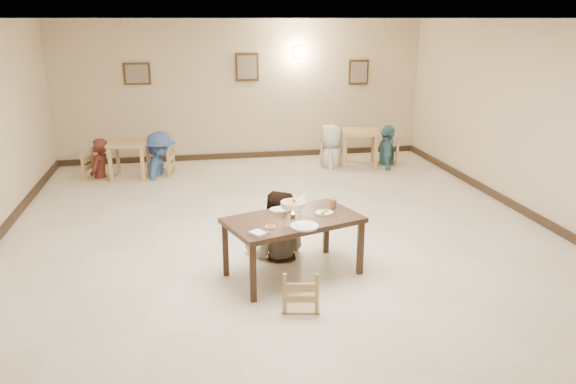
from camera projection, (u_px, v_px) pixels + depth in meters
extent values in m
plane|color=beige|center=(284.00, 240.00, 7.94)|extent=(10.00, 10.00, 0.00)
plane|color=white|center=(283.00, 18.00, 7.05)|extent=(10.00, 10.00, 0.00)
plane|color=beige|center=(243.00, 91.00, 12.19)|extent=(10.00, 0.00, 10.00)
plane|color=beige|center=(460.00, 332.00, 2.80)|extent=(10.00, 0.00, 10.00)
plane|color=beige|center=(552.00, 126.00, 8.20)|extent=(0.00, 10.00, 10.00)
cube|color=#2F2115|center=(244.00, 155.00, 12.59)|extent=(8.00, 0.06, 0.12)
cube|color=#2F2115|center=(537.00, 218.00, 8.62)|extent=(0.06, 10.00, 0.12)
cube|color=#3A2813|center=(137.00, 74.00, 11.64)|extent=(0.55, 0.03, 0.45)
cube|color=gray|center=(137.00, 74.00, 11.63)|extent=(0.45, 0.01, 0.37)
cube|color=#3A2813|center=(247.00, 67.00, 12.02)|extent=(0.50, 0.03, 0.60)
cube|color=gray|center=(247.00, 67.00, 12.00)|extent=(0.41, 0.01, 0.49)
cube|color=#3A2813|center=(359.00, 72.00, 12.51)|extent=(0.45, 0.03, 0.55)
cube|color=gray|center=(359.00, 72.00, 12.49)|extent=(0.37, 0.01, 0.45)
cube|color=#FFD88C|center=(297.00, 52.00, 12.13)|extent=(0.16, 0.05, 0.22)
cube|color=#3A2416|center=(293.00, 220.00, 6.67)|extent=(1.76, 1.33, 0.06)
cube|color=#3A2416|center=(253.00, 273.00, 6.12)|extent=(0.07, 0.07, 0.67)
cube|color=#3A2416|center=(360.00, 248.00, 6.80)|extent=(0.07, 0.07, 0.67)
cube|color=#3A2416|center=(225.00, 250.00, 6.75)|extent=(0.07, 0.07, 0.67)
cube|color=#3A2416|center=(326.00, 228.00, 7.43)|extent=(0.07, 0.07, 0.67)
cube|color=tan|center=(273.00, 222.00, 7.41)|extent=(0.44, 0.44, 0.05)
cube|color=tan|center=(301.00, 272.00, 6.01)|extent=(0.41, 0.41, 0.04)
imported|color=gray|center=(276.00, 191.00, 7.19)|extent=(0.99, 0.84, 1.77)
torus|color=silver|center=(293.00, 207.00, 6.67)|extent=(0.23, 0.23, 0.01)
cylinder|color=silver|center=(293.00, 215.00, 6.70)|extent=(0.06, 0.06, 0.03)
cone|color=#FFA526|center=(293.00, 212.00, 6.69)|extent=(0.03, 0.03, 0.05)
cylinder|color=white|center=(293.00, 204.00, 6.66)|extent=(0.29, 0.29, 0.07)
cylinder|color=#C0772F|center=(293.00, 202.00, 6.65)|extent=(0.25, 0.25, 0.01)
sphere|color=#2D7223|center=(294.00, 201.00, 6.64)|extent=(0.04, 0.04, 0.04)
cylinder|color=silver|center=(301.00, 198.00, 6.71)|extent=(0.14, 0.08, 0.09)
cylinder|color=silver|center=(299.00, 210.00, 6.75)|extent=(0.01, 0.01, 0.13)
cylinder|color=silver|center=(285.00, 211.00, 6.72)|extent=(0.01, 0.01, 0.13)
cylinder|color=silver|center=(295.00, 215.00, 6.59)|extent=(0.01, 0.01, 0.13)
cylinder|color=white|center=(281.00, 210.00, 6.92)|extent=(0.28, 0.28, 0.02)
ellipsoid|color=white|center=(281.00, 209.00, 6.91)|extent=(0.18, 0.15, 0.06)
cylinder|color=white|center=(304.00, 226.00, 6.36)|extent=(0.32, 0.32, 0.02)
ellipsoid|color=white|center=(304.00, 225.00, 6.36)|extent=(0.21, 0.18, 0.07)
cylinder|color=white|center=(324.00, 213.00, 6.80)|extent=(0.23, 0.23, 0.02)
sphere|color=#2D7223|center=(323.00, 213.00, 6.73)|extent=(0.04, 0.04, 0.04)
cylinder|color=white|center=(270.00, 227.00, 6.35)|extent=(0.11, 0.11, 0.02)
cylinder|color=#A41D0B|center=(270.00, 226.00, 6.34)|extent=(0.09, 0.09, 0.01)
cube|color=white|center=(258.00, 233.00, 6.13)|extent=(0.20, 0.21, 0.03)
cube|color=silver|center=(262.00, 231.00, 6.22)|extent=(0.10, 0.17, 0.01)
cube|color=silver|center=(264.00, 231.00, 6.23)|extent=(0.10, 0.17, 0.01)
cylinder|color=white|center=(334.00, 203.00, 7.00)|extent=(0.07, 0.07, 0.14)
cylinder|color=orange|center=(334.00, 204.00, 7.00)|extent=(0.06, 0.06, 0.10)
cube|color=tan|center=(128.00, 143.00, 10.86)|extent=(0.81, 0.81, 0.06)
cube|color=tan|center=(111.00, 165.00, 10.66)|extent=(0.07, 0.07, 0.66)
cube|color=tan|center=(143.00, 165.00, 10.70)|extent=(0.07, 0.07, 0.66)
cube|color=tan|center=(118.00, 158.00, 11.24)|extent=(0.07, 0.07, 0.66)
cube|color=tan|center=(148.00, 157.00, 11.27)|extent=(0.07, 0.07, 0.66)
cube|color=tan|center=(360.00, 132.00, 11.77)|extent=(0.92, 0.92, 0.06)
cube|color=tan|center=(345.00, 152.00, 11.60)|extent=(0.07, 0.07, 0.69)
cube|color=tan|center=(376.00, 153.00, 11.56)|extent=(0.07, 0.07, 0.69)
cube|color=tan|center=(344.00, 146.00, 12.20)|extent=(0.07, 0.07, 0.69)
cube|color=tan|center=(373.00, 146.00, 12.16)|extent=(0.07, 0.07, 0.69)
cube|color=tan|center=(98.00, 154.00, 10.82)|extent=(0.51, 0.51, 0.06)
cube|color=tan|center=(160.00, 152.00, 11.09)|extent=(0.47, 0.47, 0.05)
cube|color=tan|center=(332.00, 144.00, 11.81)|extent=(0.47, 0.47, 0.05)
cube|color=tan|center=(387.00, 144.00, 11.88)|extent=(0.47, 0.47, 0.05)
imported|color=#502019|center=(97.00, 139.00, 10.73)|extent=(0.52, 0.66, 1.59)
imported|color=#4468A6|center=(158.00, 132.00, 10.96)|extent=(0.85, 1.24, 1.76)
imported|color=silver|center=(332.00, 125.00, 11.69)|extent=(0.78, 0.98, 1.76)
imported|color=teal|center=(388.00, 125.00, 11.76)|extent=(0.68, 1.09, 1.73)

